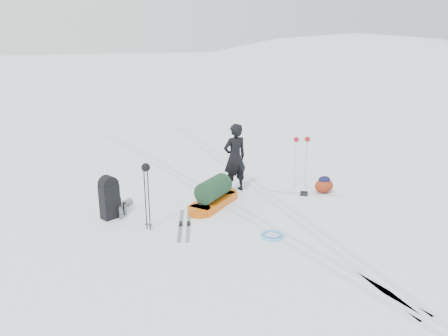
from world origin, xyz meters
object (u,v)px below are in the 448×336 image
Objects in this scene: skier at (235,158)px; pulk_sled at (214,195)px; expedition_rucksack at (111,198)px; ski_poles_black at (146,176)px.

skier reaches higher than pulk_sled.
expedition_rucksack is 1.32m from ski_poles_black.
skier is 1.24× the size of ski_poles_black.
ski_poles_black is at bearing 164.02° from pulk_sled.
expedition_rucksack is (-3.14, -0.23, -0.42)m from skier.
pulk_sled is 2.02m from ski_poles_black.
expedition_rucksack is at bearing 2.22° from skier.
skier is 1.01× the size of pulk_sled.
expedition_rucksack is 0.68× the size of ski_poles_black.
ski_poles_black is at bearing 22.90° from skier.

